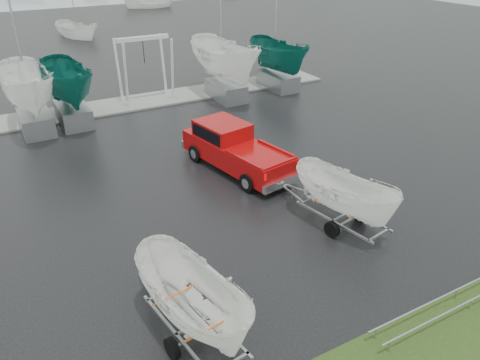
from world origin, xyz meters
TOP-DOWN VIEW (x-y plane):
  - ground_plane at (0.00, 0.00)m, footprint 120.00×120.00m
  - dock at (0.00, 13.00)m, footprint 30.00×3.00m
  - pickup_truck at (2.39, 1.86)m, footprint 3.09×6.28m
  - trailer_hitched at (3.56, -4.54)m, footprint 1.99×3.75m
  - trailer_parked at (-3.45, -6.88)m, footprint 2.00×3.73m
  - boat_hoist at (2.13, 13.00)m, footprint 3.30×2.18m
  - keelboat_0 at (-4.94, 11.00)m, footprint 2.57×3.20m
  - keelboat_1 at (-2.90, 11.20)m, footprint 2.45×3.20m
  - keelboat_2 at (6.77, 11.00)m, footprint 2.78×3.20m
  - keelboat_3 at (11.04, 11.30)m, footprint 2.31×3.20m
  - mast_rack_2 at (4.00, -9.50)m, footprint 7.00×0.56m
  - moored_boat_2 at (2.71, 36.85)m, footprint 3.26×3.30m
  - moored_boat_3 at (16.37, 54.08)m, footprint 3.20×3.14m

SIDE VIEW (x-z plane):
  - ground_plane at x=0.00m, z-range 0.00..0.00m
  - moored_boat_3 at x=16.37m, z-range -5.78..5.79m
  - moored_boat_2 at x=2.71m, z-range -5.70..5.71m
  - dock at x=0.00m, z-range -0.01..0.11m
  - mast_rack_2 at x=4.00m, z-range 0.32..0.38m
  - pickup_truck at x=2.39m, z-range 0.04..2.04m
  - boat_hoist at x=2.13m, z-range 0.61..4.73m
  - trailer_hitched at x=3.56m, z-range 0.21..5.23m
  - trailer_parked at x=-3.45m, z-range 0.21..5.39m
  - keelboat_3 at x=11.04m, z-range -1.58..8.89m
  - keelboat_1 at x=-2.90m, z-range 0.08..7.68m
  - keelboat_0 at x=-4.94m, z-range -1.28..9.47m
  - keelboat_2 at x=6.77m, z-range -1.05..9.92m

